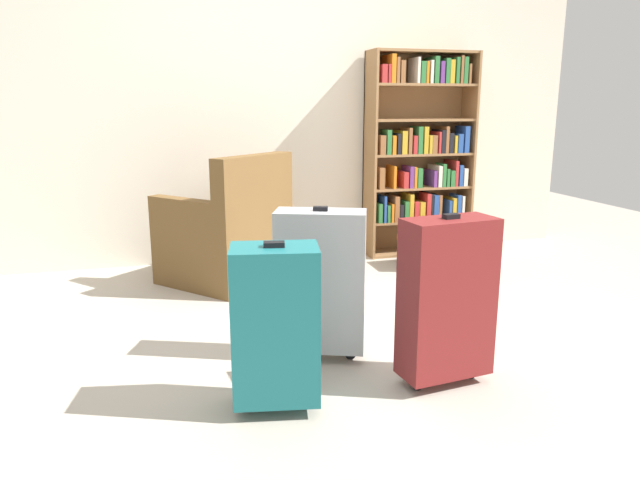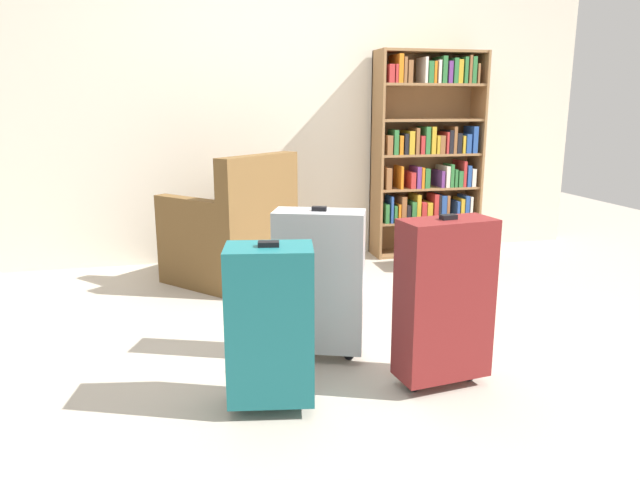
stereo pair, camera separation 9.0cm
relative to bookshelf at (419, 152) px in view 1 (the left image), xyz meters
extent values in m
plane|color=#B2A899|center=(-1.16, -1.73, -0.84)|extent=(8.92, 8.92, 0.00)
cube|color=beige|center=(-1.16, 0.20, 0.46)|extent=(5.10, 0.10, 2.60)
cube|color=olive|center=(-0.43, -0.01, -0.02)|extent=(0.02, 0.28, 1.63)
cube|color=olive|center=(0.43, -0.01, -0.02)|extent=(0.02, 0.28, 1.63)
cube|color=olive|center=(0.00, 0.12, -0.02)|extent=(0.88, 0.02, 1.63)
cube|color=olive|center=(0.00, -0.01, -0.83)|extent=(0.84, 0.26, 0.02)
cube|color=olive|center=(0.00, -0.01, -0.56)|extent=(0.84, 0.26, 0.02)
cube|color=olive|center=(0.00, -0.01, -0.29)|extent=(0.84, 0.26, 0.02)
cube|color=olive|center=(0.00, -0.01, -0.01)|extent=(0.84, 0.26, 0.02)
cube|color=olive|center=(0.00, -0.01, 0.26)|extent=(0.84, 0.26, 0.02)
cube|color=olive|center=(0.00, -0.01, 0.53)|extent=(0.84, 0.26, 0.02)
cube|color=olive|center=(0.00, -0.01, 0.78)|extent=(0.84, 0.26, 0.02)
cube|color=#2D7238|center=(-0.38, -0.04, -0.47)|extent=(0.03, 0.20, 0.15)
cube|color=#264C99|center=(-0.34, -0.06, -0.44)|extent=(0.02, 0.16, 0.21)
cube|color=#2D7238|center=(-0.31, -0.03, -0.48)|extent=(0.02, 0.23, 0.14)
cube|color=orange|center=(-0.27, -0.03, -0.47)|extent=(0.02, 0.23, 0.15)
cube|color=brown|center=(-0.24, -0.04, -0.44)|extent=(0.04, 0.21, 0.21)
cube|color=black|center=(-0.19, -0.06, -0.48)|extent=(0.03, 0.17, 0.14)
cube|color=#2D7238|center=(-0.15, -0.06, -0.47)|extent=(0.04, 0.16, 0.16)
cube|color=gold|center=(-0.11, -0.04, -0.44)|extent=(0.03, 0.21, 0.22)
cube|color=#B22D2D|center=(-0.06, -0.04, -0.47)|extent=(0.04, 0.21, 0.16)
cube|color=gold|center=(-0.01, -0.03, -0.47)|extent=(0.04, 0.22, 0.15)
cube|color=#B22D2D|center=(0.04, -0.06, -0.44)|extent=(0.04, 0.17, 0.22)
cube|color=black|center=(0.07, -0.02, -0.44)|extent=(0.02, 0.24, 0.21)
cube|color=#264C99|center=(0.11, -0.03, -0.45)|extent=(0.04, 0.23, 0.20)
cube|color=brown|center=(0.15, -0.05, -0.45)|extent=(0.02, 0.19, 0.20)
cube|color=#264C99|center=(0.24, -0.04, -0.47)|extent=(0.02, 0.19, 0.15)
cube|color=gold|center=(0.28, -0.06, -0.46)|extent=(0.03, 0.17, 0.17)
cube|color=#264C99|center=(0.32, -0.06, -0.45)|extent=(0.03, 0.17, 0.20)
cube|color=silver|center=(0.35, -0.04, -0.45)|extent=(0.02, 0.20, 0.19)
cube|color=brown|center=(-0.37, -0.03, -0.19)|extent=(0.04, 0.22, 0.17)
cube|color=orange|center=(-0.26, -0.05, -0.19)|extent=(0.02, 0.18, 0.18)
cube|color=#B22D2D|center=(-0.17, -0.02, -0.21)|extent=(0.04, 0.24, 0.13)
cube|color=#66337F|center=(-0.12, -0.05, -0.19)|extent=(0.03, 0.19, 0.17)
cube|color=orange|center=(-0.08, -0.03, -0.19)|extent=(0.02, 0.22, 0.17)
cube|color=#2D7238|center=(-0.04, -0.04, -0.20)|extent=(0.04, 0.19, 0.16)
cube|color=#66337F|center=(0.09, -0.04, -0.21)|extent=(0.03, 0.21, 0.13)
cube|color=silver|center=(0.13, -0.03, -0.19)|extent=(0.03, 0.22, 0.17)
cube|color=#2D7238|center=(0.17, -0.06, -0.18)|extent=(0.03, 0.16, 0.19)
cube|color=#2D7238|center=(0.20, -0.03, -0.20)|extent=(0.02, 0.22, 0.14)
cube|color=#2D7238|center=(0.25, -0.04, -0.21)|extent=(0.04, 0.20, 0.13)
cube|color=#B22D2D|center=(0.28, -0.03, -0.17)|extent=(0.03, 0.22, 0.21)
cube|color=#264C99|center=(0.32, -0.02, -0.19)|extent=(0.03, 0.23, 0.17)
cube|color=silver|center=(0.36, -0.04, -0.20)|extent=(0.03, 0.20, 0.14)
cube|color=brown|center=(-0.37, -0.03, 0.07)|extent=(0.04, 0.22, 0.15)
cube|color=#2D7238|center=(-0.32, -0.06, 0.09)|extent=(0.04, 0.16, 0.19)
cube|color=orange|center=(-0.28, -0.03, 0.07)|extent=(0.03, 0.22, 0.15)
cube|color=black|center=(-0.23, -0.06, 0.08)|extent=(0.03, 0.16, 0.16)
cube|color=gold|center=(-0.19, -0.03, 0.09)|extent=(0.04, 0.21, 0.18)
cube|color=brown|center=(-0.14, -0.04, 0.10)|extent=(0.03, 0.20, 0.20)
cube|color=#B22D2D|center=(-0.10, -0.05, 0.07)|extent=(0.03, 0.18, 0.14)
cube|color=#2D7238|center=(-0.05, -0.04, 0.10)|extent=(0.04, 0.20, 0.21)
cube|color=gold|center=(-0.01, -0.05, 0.10)|extent=(0.04, 0.18, 0.21)
cube|color=gold|center=(0.04, -0.03, 0.07)|extent=(0.02, 0.21, 0.14)
cube|color=brown|center=(0.07, -0.06, 0.07)|extent=(0.04, 0.16, 0.14)
cube|color=#B22D2D|center=(0.12, -0.03, 0.08)|extent=(0.02, 0.23, 0.17)
cube|color=black|center=(0.15, -0.04, 0.09)|extent=(0.03, 0.19, 0.18)
cube|color=brown|center=(0.18, -0.04, 0.10)|extent=(0.03, 0.21, 0.21)
cube|color=black|center=(0.22, -0.05, 0.08)|extent=(0.04, 0.18, 0.16)
cube|color=gold|center=(0.26, -0.04, 0.07)|extent=(0.02, 0.21, 0.14)
cube|color=#264C99|center=(0.30, -0.04, 0.07)|extent=(0.04, 0.21, 0.15)
cube|color=#264C99|center=(0.35, -0.05, 0.10)|extent=(0.04, 0.19, 0.21)
cube|color=#B22D2D|center=(-0.37, -0.02, 0.61)|extent=(0.04, 0.23, 0.14)
cube|color=#B22D2D|center=(-0.33, -0.06, 0.61)|extent=(0.02, 0.16, 0.14)
cube|color=orange|center=(-0.30, -0.02, 0.65)|extent=(0.04, 0.24, 0.21)
cube|color=brown|center=(-0.26, -0.05, 0.64)|extent=(0.02, 0.17, 0.19)
cube|color=brown|center=(-0.22, -0.04, 0.62)|extent=(0.04, 0.20, 0.17)
cube|color=silver|center=(-0.09, -0.04, 0.64)|extent=(0.02, 0.19, 0.19)
cube|color=#2D7238|center=(-0.05, -0.02, 0.62)|extent=(0.04, 0.24, 0.16)
cube|color=orange|center=(-0.02, -0.04, 0.62)|extent=(0.02, 0.20, 0.16)
cube|color=silver|center=(0.02, -0.05, 0.63)|extent=(0.02, 0.18, 0.17)
cube|color=#2D7238|center=(0.06, -0.03, 0.64)|extent=(0.04, 0.22, 0.20)
cube|color=#66337F|center=(0.11, -0.05, 0.62)|extent=(0.03, 0.19, 0.17)
cube|color=#2D7238|center=(0.16, -0.05, 0.64)|extent=(0.04, 0.18, 0.19)
cube|color=gold|center=(0.19, -0.03, 0.63)|extent=(0.04, 0.22, 0.18)
cube|color=#2D7238|center=(0.24, -0.05, 0.64)|extent=(0.03, 0.19, 0.20)
cube|color=brown|center=(0.28, -0.03, 0.65)|extent=(0.02, 0.21, 0.21)
cube|color=#2D7238|center=(0.31, -0.03, 0.64)|extent=(0.03, 0.22, 0.20)
cube|color=brown|center=(0.35, -0.03, 0.62)|extent=(0.02, 0.23, 0.15)
cube|color=brown|center=(-1.65, -0.39, -0.64)|extent=(0.99, 0.99, 0.40)
cube|color=#91724F|center=(-1.65, -0.39, -0.40)|extent=(0.76, 0.77, 0.08)
cube|color=brown|center=(-1.46, -0.61, -0.19)|extent=(0.60, 0.55, 0.50)
cube|color=brown|center=(-1.43, -0.19, -0.33)|extent=(0.54, 0.59, 0.22)
cube|color=brown|center=(-1.88, -0.59, -0.33)|extent=(0.54, 0.59, 0.22)
cylinder|color=#1959A5|center=(-1.15, -0.36, -0.79)|extent=(0.08, 0.08, 0.10)
torus|color=#1959A5|center=(-1.10, -0.36, -0.79)|extent=(0.06, 0.01, 0.06)
cube|color=black|center=(-0.06, -0.44, -0.74)|extent=(0.48, 0.28, 0.20)
cube|color=#D85919|center=(-0.06, -0.44, -0.63)|extent=(0.49, 0.29, 0.05)
cube|color=#B7BABF|center=(-1.34, -1.82, -0.45)|extent=(0.47, 0.33, 0.69)
cube|color=black|center=(-1.34, -1.82, -0.09)|extent=(0.08, 0.06, 0.02)
cylinder|color=black|center=(-1.48, -1.77, -0.82)|extent=(0.06, 0.06, 0.05)
cylinder|color=black|center=(-1.20, -1.87, -0.82)|extent=(0.06, 0.06, 0.05)
cube|color=#19666B|center=(-1.64, -2.26, -0.47)|extent=(0.38, 0.28, 0.64)
cube|color=black|center=(-1.64, -2.26, -0.14)|extent=(0.09, 0.06, 0.02)
cylinder|color=black|center=(-1.76, -2.24, -0.82)|extent=(0.06, 0.06, 0.05)
cylinder|color=black|center=(-1.52, -2.28, -0.82)|extent=(0.06, 0.06, 0.05)
cube|color=maroon|center=(-0.88, -2.23, -0.44)|extent=(0.42, 0.24, 0.70)
cube|color=black|center=(-0.88, -2.23, -0.08)|extent=(0.07, 0.05, 0.02)
cylinder|color=black|center=(-1.02, -2.25, -0.82)|extent=(0.06, 0.06, 0.05)
cylinder|color=black|center=(-0.74, -2.22, -0.82)|extent=(0.06, 0.06, 0.05)
camera|label=1|loc=(-2.05, -4.42, 0.39)|focal=32.71mm
camera|label=2|loc=(-1.96, -4.44, 0.39)|focal=32.71mm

